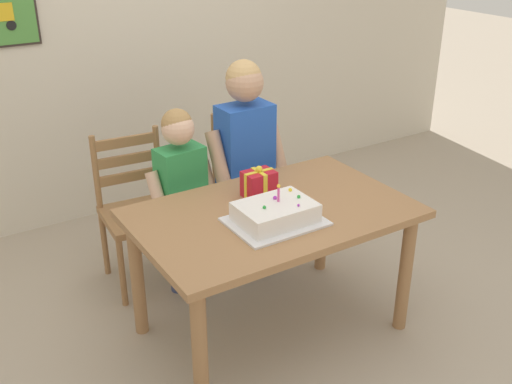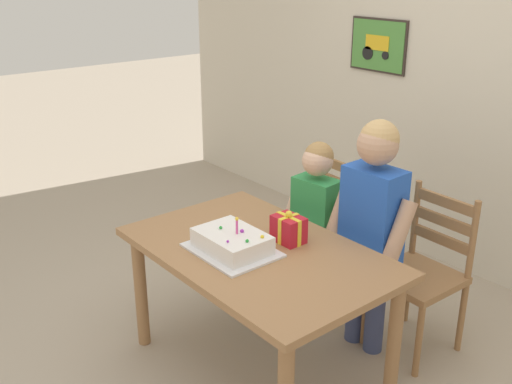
{
  "view_description": "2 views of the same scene",
  "coord_description": "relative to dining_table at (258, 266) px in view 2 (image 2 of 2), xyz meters",
  "views": [
    {
      "loc": [
        -1.5,
        -2.24,
        2.1
      ],
      "look_at": [
        -0.06,
        0.06,
        0.82
      ],
      "focal_mm": 42.47,
      "sensor_mm": 36.0,
      "label": 1
    },
    {
      "loc": [
        2.08,
        -1.73,
        2.09
      ],
      "look_at": [
        -0.13,
        0.09,
        0.98
      ],
      "focal_mm": 41.99,
      "sensor_mm": 36.0,
      "label": 2
    }
  ],
  "objects": [
    {
      "name": "gift_box_red_large",
      "position": [
        0.03,
        0.18,
        0.17
      ],
      "size": [
        0.17,
        0.13,
        0.17
      ],
      "color": "red",
      "rests_on": "dining_table"
    },
    {
      "name": "chair_left",
      "position": [
        -0.39,
        0.85,
        -0.16
      ],
      "size": [
        0.45,
        0.45,
        0.92
      ],
      "color": "#996B42",
      "rests_on": "ground"
    },
    {
      "name": "child_older",
      "position": [
        0.21,
        0.61,
        0.18
      ],
      "size": [
        0.48,
        0.28,
        1.34
      ],
      "color": "#38426B",
      "rests_on": "ground"
    },
    {
      "name": "ground_plane",
      "position": [
        0.0,
        0.0,
        -0.63
      ],
      "size": [
        20.0,
        20.0,
        0.0
      ],
      "primitive_type": "plane",
      "color": "tan"
    },
    {
      "name": "child_younger",
      "position": [
        -0.21,
        0.61,
        0.05
      ],
      "size": [
        0.42,
        0.25,
        1.12
      ],
      "color": "#38426B",
      "rests_on": "ground"
    },
    {
      "name": "birthday_cake",
      "position": [
        -0.06,
        -0.12,
        0.15
      ],
      "size": [
        0.44,
        0.34,
        0.19
      ],
      "color": "silver",
      "rests_on": "dining_table"
    },
    {
      "name": "dining_table",
      "position": [
        0.0,
        0.0,
        0.0
      ],
      "size": [
        1.38,
        0.88,
        0.73
      ],
      "color": "#9E7047",
      "rests_on": "ground"
    },
    {
      "name": "back_wall",
      "position": [
        -0.0,
        1.9,
        0.67
      ],
      "size": [
        6.4,
        0.11,
        2.6
      ],
      "color": "beige",
      "rests_on": "ground"
    },
    {
      "name": "chair_right",
      "position": [
        0.4,
        0.85,
        -0.16
      ],
      "size": [
        0.43,
        0.43,
        0.92
      ],
      "color": "#996B42",
      "rests_on": "ground"
    }
  ]
}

